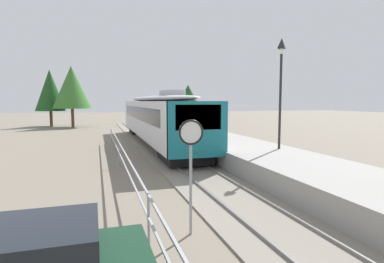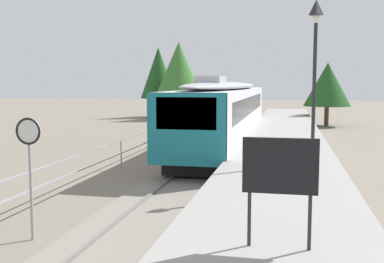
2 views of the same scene
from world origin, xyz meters
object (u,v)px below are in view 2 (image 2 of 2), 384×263
Objects in this scene: platform_notice_board at (280,170)px; speed_limit_sign at (29,148)px; commuter_train at (226,109)px; platform_lamp_mid_platform at (315,50)px.

platform_notice_board is 5.84m from speed_limit_sign.
commuter_train is 16.48m from speed_limit_sign.
speed_limit_sign is (-6.47, -6.41, -2.50)m from platform_lamp_mid_platform.
platform_lamp_mid_platform is 1.91× the size of speed_limit_sign.
platform_lamp_mid_platform is at bearing 44.76° from speed_limit_sign.
speed_limit_sign is (-5.55, 1.82, -0.06)m from platform_notice_board.
platform_lamp_mid_platform reaches higher than commuter_train.
commuter_train is 7.32× the size of speed_limit_sign.
platform_lamp_mid_platform is (4.26, -9.92, 2.47)m from commuter_train.
commuter_train is at bearing 82.30° from speed_limit_sign.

